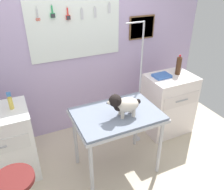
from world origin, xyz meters
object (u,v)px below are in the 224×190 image
Objects in this scene: dog at (123,104)px; stool at (15,186)px; grooming_table at (117,119)px; soda_bottle at (179,65)px; cabinet_right at (168,104)px; grooming_arm at (139,92)px.

stool is (-1.21, -0.18, -0.47)m from dog.
grooming_table is 1.30m from soda_bottle.
dog is 1.27m from soda_bottle.
cabinet_right is (1.03, 0.48, -0.53)m from dog.
grooming_arm is at bearing 43.24° from dog.
grooming_table is 0.25m from dog.
cabinet_right is 1.49× the size of stool.
grooming_arm is at bearing 20.42° from stool.
dog is at bearing -136.76° from grooming_arm.
grooming_arm reaches higher than stool.
soda_bottle is (0.12, 0.03, 0.60)m from cabinet_right.
grooming_table is 0.57× the size of grooming_arm.
grooming_arm is at bearing 35.72° from grooming_table.
stool is at bearing -163.50° from cabinet_right.
dog is (-0.47, -0.44, 0.17)m from grooming_arm.
soda_bottle reaches higher than dog.
dog is at bearing -154.96° from cabinet_right.
grooming_arm is 0.66m from cabinet_right.
cabinet_right is 0.61m from soda_bottle.
grooming_table is 1.18m from cabinet_right.
cabinet_right is at bearing 16.50° from stool.
dog is at bearing 8.59° from stool.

